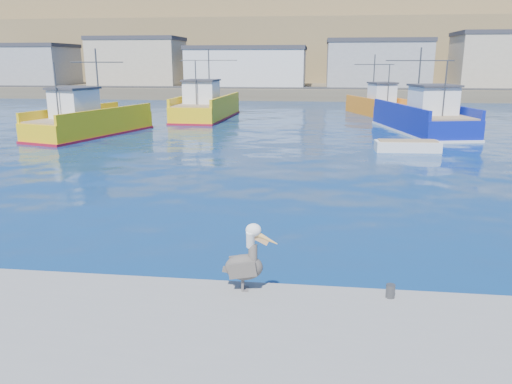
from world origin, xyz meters
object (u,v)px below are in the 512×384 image
at_px(trawler_yellow_b, 206,107).
at_px(skiff_left, 69,131).
at_px(trawler_blue, 423,119).
at_px(skiff_mid, 407,147).
at_px(boat_orange, 377,105).
at_px(pelican, 246,262).
at_px(trawler_yellow_a, 89,122).

xyz_separation_m(trawler_yellow_b, skiff_left, (-8.03, -12.10, -0.81)).
distance_m(trawler_yellow_b, skiff_left, 14.55).
distance_m(trawler_blue, skiff_mid, 9.44).
relative_size(trawler_blue, skiff_left, 3.11).
relative_size(trawler_yellow_b, boat_orange, 1.33).
relative_size(skiff_left, pelican, 2.55).
height_order(trawler_blue, boat_orange, trawler_blue).
bearing_deg(skiff_left, skiff_mid, -9.78).
height_order(skiff_left, skiff_mid, skiff_mid).
distance_m(boat_orange, pelican, 44.22).
height_order(trawler_yellow_b, trawler_blue, trawler_yellow_b).
height_order(trawler_yellow_b, skiff_mid, trawler_yellow_b).
bearing_deg(skiff_mid, trawler_yellow_a, 169.90).
bearing_deg(skiff_left, trawler_yellow_a, -5.54).
xyz_separation_m(skiff_mid, pelican, (-7.09, -21.52, 0.89)).
relative_size(boat_orange, skiff_left, 2.29).
height_order(skiff_left, pelican, pelican).
relative_size(trawler_yellow_a, boat_orange, 1.25).
xyz_separation_m(boat_orange, skiff_left, (-24.98, -17.82, -0.78)).
bearing_deg(boat_orange, skiff_mid, -91.25).
height_order(trawler_blue, pelican, trawler_blue).
relative_size(trawler_blue, boat_orange, 1.36).
height_order(trawler_yellow_a, trawler_blue, trawler_blue).
distance_m(trawler_yellow_b, skiff_mid, 23.20).
xyz_separation_m(trawler_blue, boat_orange, (-2.17, 13.02, -0.02)).
bearing_deg(pelican, boat_orange, 80.15).
relative_size(trawler_yellow_b, trawler_blue, 0.98).
height_order(trawler_yellow_b, skiff_left, trawler_yellow_b).
bearing_deg(skiff_mid, skiff_left, 170.22).
height_order(boat_orange, skiff_mid, boat_orange).
relative_size(trawler_yellow_b, pelican, 7.79).
bearing_deg(boat_orange, trawler_yellow_a, -142.22).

